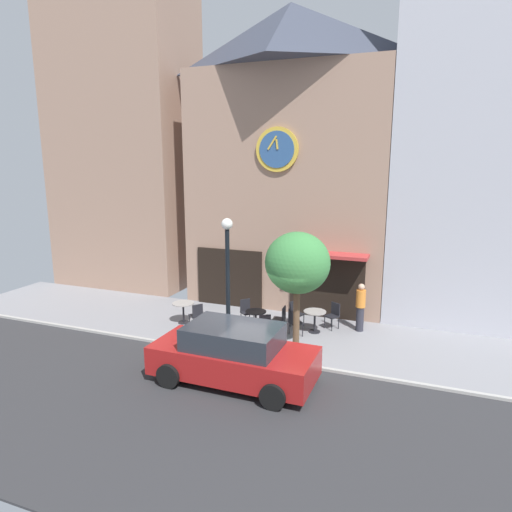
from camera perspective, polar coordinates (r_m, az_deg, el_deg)
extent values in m
cube|color=gray|center=(15.43, 3.50, -9.90)|extent=(26.01, 4.40, 0.05)
cube|color=#2D2D30|center=(10.79, -6.05, -20.26)|extent=(26.01, 6.77, 0.05)
cube|color=#A8A5A0|center=(13.50, 0.65, -12.89)|extent=(26.01, 0.12, 0.08)
cube|color=#9E7A66|center=(18.10, 4.13, 8.34)|extent=(7.85, 2.83, 9.16)
pyramid|color=#383D4C|center=(18.64, 4.42, 26.15)|extent=(7.07, 3.96, 2.26)
cylinder|color=gold|center=(16.67, 2.70, 13.35)|extent=(1.60, 0.10, 1.60)
cylinder|color=#2D5184|center=(16.61, 2.63, 13.35)|extent=(1.31, 0.04, 1.31)
cube|color=gold|center=(16.57, 2.67, 13.97)|extent=(0.11, 0.03, 0.36)
cube|color=gold|center=(16.63, 2.07, 14.16)|extent=(0.36, 0.03, 0.50)
cube|color=black|center=(17.98, -3.39, -2.76)|extent=(2.75, 0.10, 2.30)
cube|color=black|center=(16.81, 8.94, -3.95)|extent=(2.75, 0.10, 2.30)
cube|color=#B23333|center=(16.16, 9.67, 0.13)|extent=(2.51, 0.90, 0.12)
cube|color=#9E7A66|center=(22.18, -16.38, 15.77)|extent=(6.28, 3.71, 14.73)
cube|color=#B2B2BC|center=(18.49, 28.08, 14.13)|extent=(6.61, 4.93, 13.70)
cylinder|color=black|center=(14.96, -3.51, -9.77)|extent=(0.32, 0.32, 0.36)
cylinder|color=black|center=(14.44, -3.59, -3.76)|extent=(0.14, 0.14, 3.61)
sphere|color=white|center=(14.04, -3.70, 4.08)|extent=(0.36, 0.36, 0.36)
cylinder|color=brown|center=(13.81, 5.14, -7.86)|extent=(0.20, 0.20, 2.08)
ellipsoid|color=#3D8442|center=(13.33, 5.27, -0.86)|extent=(1.95, 1.75, 1.85)
cylinder|color=black|center=(16.46, -9.19, -7.15)|extent=(0.07, 0.07, 0.73)
cylinder|color=black|center=(16.58, -9.14, -8.30)|extent=(0.40, 0.40, 0.03)
cylinder|color=gray|center=(16.35, -9.23, -5.93)|extent=(0.78, 0.78, 0.03)
cylinder|color=black|center=(15.47, -0.03, -8.30)|extent=(0.07, 0.07, 0.71)
cylinder|color=black|center=(15.59, -0.03, -9.48)|extent=(0.40, 0.40, 0.03)
cylinder|color=black|center=(15.35, -0.03, -7.05)|extent=(0.71, 0.71, 0.03)
cylinder|color=black|center=(15.54, 7.44, -8.28)|extent=(0.07, 0.07, 0.73)
cylinder|color=black|center=(15.66, 7.41, -9.48)|extent=(0.40, 0.40, 0.03)
cylinder|color=gray|center=(15.42, 7.48, -7.00)|extent=(0.76, 0.76, 0.03)
cube|color=black|center=(14.81, 1.05, -8.87)|extent=(0.54, 0.54, 0.04)
cube|color=black|center=(14.56, 1.14, -8.29)|extent=(0.36, 0.21, 0.45)
cylinder|color=black|center=(15.06, 1.63, -9.41)|extent=(0.03, 0.03, 0.45)
cylinder|color=black|center=(15.03, 0.32, -9.46)|extent=(0.03, 0.03, 0.45)
cylinder|color=black|center=(14.75, 1.80, -9.89)|extent=(0.03, 0.03, 0.45)
cylinder|color=black|center=(14.71, 0.46, -9.94)|extent=(0.03, 0.03, 0.45)
cube|color=black|center=(15.90, -7.65, -7.49)|extent=(0.56, 0.56, 0.04)
cube|color=black|center=(15.66, -7.42, -6.91)|extent=(0.27, 0.32, 0.45)
cylinder|color=black|center=(16.18, -7.30, -7.97)|extent=(0.03, 0.03, 0.45)
cylinder|color=black|center=(16.06, -8.43, -8.16)|extent=(0.03, 0.03, 0.45)
cylinder|color=black|center=(15.89, -6.82, -8.34)|extent=(0.03, 0.03, 0.45)
cylinder|color=black|center=(15.76, -7.96, -8.54)|extent=(0.03, 0.03, 0.45)
cube|color=black|center=(15.43, 2.89, -8.00)|extent=(0.42, 0.42, 0.04)
cube|color=black|center=(15.32, 3.56, -7.27)|extent=(0.06, 0.38, 0.45)
cylinder|color=black|center=(15.71, 2.44, -8.51)|extent=(0.03, 0.03, 0.45)
cylinder|color=black|center=(15.40, 2.10, -8.93)|extent=(0.03, 0.03, 0.45)
cylinder|color=black|center=(15.63, 3.66, -8.63)|extent=(0.03, 0.03, 0.45)
cylinder|color=black|center=(15.32, 3.34, -9.06)|extent=(0.03, 0.03, 0.45)
cube|color=black|center=(15.94, 5.24, -7.37)|extent=(0.52, 0.52, 0.04)
cube|color=black|center=(15.97, 4.73, -6.47)|extent=(0.17, 0.37, 0.45)
cylinder|color=black|center=(15.80, 5.35, -8.43)|extent=(0.03, 0.03, 0.45)
cylinder|color=black|center=(16.05, 6.08, -8.10)|extent=(0.03, 0.03, 0.45)
cylinder|color=black|center=(15.99, 4.36, -8.16)|extent=(0.03, 0.03, 0.45)
cylinder|color=black|center=(16.24, 5.10, -7.84)|extent=(0.03, 0.03, 0.45)
cube|color=black|center=(15.39, -2.88, -8.06)|extent=(0.54, 0.54, 0.04)
cube|color=black|center=(15.30, -3.56, -7.29)|extent=(0.22, 0.35, 0.45)
cylinder|color=black|center=(15.32, -2.17, -9.04)|extent=(0.03, 0.03, 0.45)
cylinder|color=black|center=(15.64, -2.29, -8.60)|extent=(0.03, 0.03, 0.45)
cylinder|color=black|center=(15.29, -3.46, -9.09)|extent=(0.03, 0.03, 0.45)
cylinder|color=black|center=(15.61, -3.55, -8.65)|extent=(0.03, 0.03, 0.45)
cube|color=black|center=(15.15, 5.09, -8.42)|extent=(0.56, 0.56, 0.04)
cube|color=black|center=(15.00, 4.47, -7.70)|extent=(0.28, 0.31, 0.45)
cylinder|color=black|center=(15.16, 5.94, -9.34)|extent=(0.03, 0.03, 0.45)
cylinder|color=black|center=(15.44, 5.39, -8.91)|extent=(0.03, 0.03, 0.45)
cylinder|color=black|center=(15.02, 4.75, -9.51)|extent=(0.03, 0.03, 0.45)
cylinder|color=black|center=(15.31, 4.22, -9.08)|extent=(0.03, 0.03, 0.45)
cube|color=black|center=(15.90, 9.59, -7.54)|extent=(0.55, 0.55, 0.04)
cube|color=black|center=(15.96, 10.06, -6.64)|extent=(0.35, 0.23, 0.45)
cylinder|color=black|center=(15.97, 8.69, -8.29)|extent=(0.03, 0.03, 0.45)
cylinder|color=black|center=(15.75, 9.60, -8.61)|extent=(0.03, 0.03, 0.45)
cylinder|color=black|center=(16.20, 9.53, -8.01)|extent=(0.03, 0.03, 0.45)
cylinder|color=black|center=(15.99, 10.43, -8.32)|extent=(0.03, 0.03, 0.45)
cube|color=black|center=(16.05, -1.10, -7.19)|extent=(0.56, 0.56, 0.04)
cube|color=black|center=(16.13, -1.39, -6.25)|extent=(0.28, 0.31, 0.45)
cylinder|color=black|center=(15.91, -1.36, -8.23)|extent=(0.03, 0.03, 0.45)
cylinder|color=black|center=(16.05, -0.27, -8.03)|extent=(0.03, 0.03, 0.45)
cylinder|color=black|center=(16.19, -1.91, -7.86)|extent=(0.03, 0.03, 0.45)
cylinder|color=black|center=(16.34, -0.83, -7.67)|extent=(0.03, 0.03, 0.45)
cylinder|color=#2D2D38|center=(15.91, 13.04, -7.77)|extent=(0.35, 0.35, 0.85)
cylinder|color=orange|center=(15.69, 13.16, -5.28)|extent=(0.43, 0.43, 0.60)
sphere|color=tan|center=(15.57, 13.23, -3.83)|extent=(0.22, 0.22, 0.22)
cube|color=maroon|center=(12.10, -2.86, -13.07)|extent=(4.32, 1.85, 0.75)
cube|color=#262B33|center=(11.84, -2.90, -10.20)|extent=(2.43, 1.61, 0.60)
cylinder|color=black|center=(11.01, 2.18, -17.37)|extent=(0.64, 0.23, 0.64)
cylinder|color=black|center=(12.54, 5.00, -13.57)|extent=(0.64, 0.23, 0.64)
cylinder|color=black|center=(12.14, -11.00, -14.66)|extent=(0.64, 0.23, 0.64)
cylinder|color=black|center=(13.53, -6.83, -11.62)|extent=(0.64, 0.23, 0.64)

